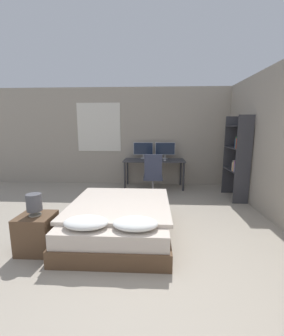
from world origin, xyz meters
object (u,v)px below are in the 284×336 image
at_px(bed, 119,219).
at_px(office_chair, 153,179).
at_px(nightstand, 37,233).
at_px(bookshelf, 238,155).
at_px(keyboard, 154,161).
at_px(monitor_right, 165,149).
at_px(desk, 154,163).
at_px(computer_mouse, 165,160).
at_px(bedside_lamp, 34,203).
at_px(monitor_left, 143,149).

xyz_separation_m(bed, office_chair, (0.51, 2.03, 0.16)).
distance_m(nightstand, bookshelf, 4.22).
height_order(office_chair, bookshelf, bookshelf).
xyz_separation_m(nightstand, keyboard, (1.55, 3.03, 0.52)).
distance_m(keyboard, office_chair, 0.60).
distance_m(monitor_right, office_chair, 1.19).
xyz_separation_m(desk, bookshelf, (1.86, -0.90, 0.33)).
bearing_deg(bed, desk, 79.13).
bearing_deg(computer_mouse, bed, -107.75).
distance_m(desk, monitor_right, 0.52).
height_order(nightstand, keyboard, keyboard).
height_order(monitor_right, office_chair, monitor_right).
bearing_deg(bedside_lamp, computer_mouse, 59.02).
height_order(nightstand, monitor_left, monitor_left).
bearing_deg(monitor_left, desk, -39.01).
xyz_separation_m(bed, keyboard, (0.53, 2.51, 0.53)).
height_order(nightstand, office_chair, office_chair).
height_order(bed, nightstand, bed).
relative_size(monitor_right, bookshelf, 0.29).
relative_size(bed, monitor_left, 3.46).
bearing_deg(bed, monitor_right, 74.50).
relative_size(desk, keyboard, 4.38).
bearing_deg(bookshelf, computer_mouse, 157.43).
distance_m(monitor_right, bookshelf, 1.94).
relative_size(keyboard, bookshelf, 0.20).
distance_m(nightstand, office_chair, 2.98).
height_order(bed, desk, desk).
distance_m(desk, office_chair, 0.77).
relative_size(bedside_lamp, monitor_right, 0.52).
height_order(bed, monitor_left, monitor_left).
xyz_separation_m(nightstand, bookshelf, (3.41, 2.37, 0.76)).
bearing_deg(desk, monitor_right, 39.01).
xyz_separation_m(monitor_right, keyboard, (-0.30, -0.49, -0.25)).
bearing_deg(bookshelf, monitor_left, 152.09).
bearing_deg(office_chair, nightstand, -120.76).
xyz_separation_m(bed, desk, (0.53, 2.75, 0.44)).
distance_m(bed, computer_mouse, 2.69).
bearing_deg(desk, monitor_left, 140.99).
xyz_separation_m(bedside_lamp, monitor_left, (1.24, 3.52, 0.36)).
relative_size(bedside_lamp, office_chair, 0.28).
bearing_deg(office_chair, computer_mouse, 57.83).
bearing_deg(bedside_lamp, monitor_right, 62.28).
bearing_deg(bookshelf, nightstand, -145.16).
bearing_deg(bookshelf, keyboard, 160.48).
distance_m(nightstand, desk, 3.65).
relative_size(monitor_left, bookshelf, 0.29).
bearing_deg(office_chair, bookshelf, -5.72).
xyz_separation_m(computer_mouse, bookshelf, (1.59, -0.66, 0.23)).
distance_m(monitor_right, keyboard, 0.62).
bearing_deg(bed, bookshelf, 37.69).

